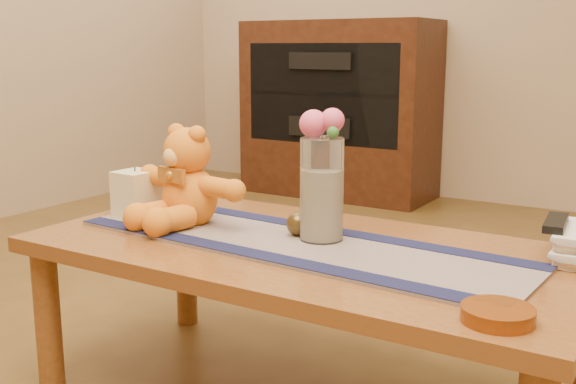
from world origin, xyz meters
The scene contains 28 objects.
coffee_table_top centered at (0.00, 0.00, 0.43)m, with size 1.40×0.70×0.04m, color brown.
table_leg_fl centered at (-0.64, -0.29, 0.21)m, with size 0.07×0.07×0.41m, color brown.
table_leg_bl centered at (-0.64, 0.29, 0.21)m, with size 0.07×0.07×0.41m, color brown.
persian_runner centered at (-0.02, -0.01, 0.45)m, with size 1.20×0.35×0.01m, color #1A1B4A.
runner_border_near centered at (-0.03, -0.16, 0.46)m, with size 1.20×0.06×0.00m, color #131639.
runner_border_far centered at (-0.02, 0.13, 0.46)m, with size 1.20×0.06×0.00m, color #131639.
teddy_bear centered at (-0.37, 0.00, 0.59)m, with size 0.38×0.31×0.26m, color orange, non-canonical shape.
pillar_candle centered at (-0.57, 0.00, 0.52)m, with size 0.11×0.11×0.13m, color beige.
candle_wick centered at (-0.57, 0.00, 0.59)m, with size 0.00×0.00×0.01m, color black.
glass_vase centered at (0.03, 0.04, 0.59)m, with size 0.11×0.11×0.26m, color silver.
potpourri_fill centered at (0.03, 0.04, 0.55)m, with size 0.09×0.09×0.18m, color beige.
rose_left centered at (0.01, 0.03, 0.75)m, with size 0.07×0.07×0.07m, color #EC5382.
rose_right centered at (0.05, 0.04, 0.76)m, with size 0.06×0.06×0.06m, color #EC5382.
blue_flower_back centered at (0.04, 0.07, 0.75)m, with size 0.04×0.04×0.04m, color #5561B8.
blue_flower_side centered at (0.00, 0.06, 0.74)m, with size 0.04×0.04×0.04m, color #5561B8.
leaf_sprig centered at (0.07, 0.02, 0.74)m, with size 0.03×0.03×0.03m, color #33662D.
bronze_ball centered at (-0.04, 0.04, 0.49)m, with size 0.06×0.06×0.06m, color #473617.
book_bottom centered at (0.56, 0.22, 0.46)m, with size 0.17×0.22×0.02m, color #FAE0C1.
book_lower centered at (0.56, 0.22, 0.48)m, with size 0.16×0.22×0.02m, color #FAE0C1.
book_upper centered at (0.55, 0.23, 0.50)m, with size 0.17×0.22×0.02m, color #FAE0C1.
book_top centered at (0.56, 0.22, 0.52)m, with size 0.16×0.22×0.02m, color #FAE0C1.
tv_remote centered at (0.56, 0.21, 0.54)m, with size 0.04×0.16×0.02m, color black.
amber_dish centered at (0.55, -0.25, 0.46)m, with size 0.13×0.13×0.03m, color #BF5914.
media_cabinet centered at (-1.20, 2.48, 0.55)m, with size 1.20×0.50×1.10m, color black.
cabinet_cavity centered at (-1.20, 2.25, 0.66)m, with size 1.02×0.03×0.61m, color black.
cabinet_shelf centered at (-1.20, 2.33, 0.66)m, with size 1.02×0.20×0.03m, color black.
stereo_upper centered at (-1.20, 2.35, 0.86)m, with size 0.42×0.28×0.10m, color black.
stereo_lower centered at (-1.20, 2.35, 0.46)m, with size 0.42×0.28×0.12m, color black.
Camera 1 is at (0.85, -1.46, 0.94)m, focal length 43.27 mm.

